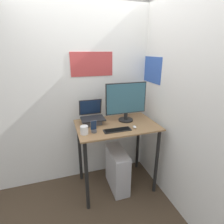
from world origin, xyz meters
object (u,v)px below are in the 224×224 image
Objects in this scene: mouse at (135,127)px; cell_phone at (94,129)px; laptop at (92,118)px; monitor at (126,102)px; computer_tower at (117,169)px; keyboard at (117,130)px.

cell_phone reaches higher than mouse.
monitor is at bearing -6.08° from laptop.
cell_phone is (-0.50, -0.23, -0.22)m from monitor.
laptop is 0.54× the size of monitor.
computer_tower is at bearing -140.02° from monitor.
computer_tower is at bearing 68.98° from keyboard.
keyboard is 0.23m from mouse.
cell_phone reaches higher than computer_tower.
computer_tower is (0.33, 0.09, -0.72)m from cell_phone.
laptop is 0.90× the size of keyboard.
mouse is at bearing -34.24° from laptop.
laptop is at bearing 145.76° from mouse.
monitor is 8.44× the size of mouse.
monitor is 0.97m from computer_tower.
cell_phone is (-0.28, 0.04, 0.04)m from keyboard.
monitor is at bearing 92.43° from mouse.
laptop reaches higher than cell_phone.
cell_phone is at bearing -98.44° from laptop.
mouse is 0.73m from computer_tower.
monitor is 1.68× the size of keyboard.
computer_tower is at bearing 15.00° from cell_phone.
mouse is 0.51m from cell_phone.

